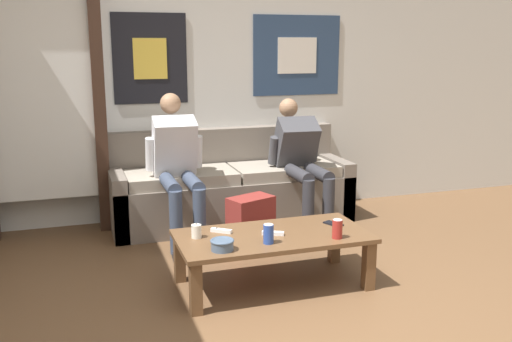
# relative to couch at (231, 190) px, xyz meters

# --- Properties ---
(wall_back) EXTENTS (10.00, 0.07, 2.55)m
(wall_back) POSITION_rel_couch_xyz_m (-0.21, 0.34, 0.98)
(wall_back) COLOR silver
(wall_back) RESTS_ON ground_plane
(door_frame) EXTENTS (1.00, 0.10, 2.15)m
(door_frame) POSITION_rel_couch_xyz_m (-1.55, 0.12, 0.91)
(door_frame) COLOR #382319
(door_frame) RESTS_ON ground_plane
(couch) EXTENTS (2.13, 0.68, 0.82)m
(couch) POSITION_rel_couch_xyz_m (0.00, 0.00, 0.00)
(couch) COLOR #70665B
(couch) RESTS_ON ground_plane
(coffee_table) EXTENTS (1.26, 0.62, 0.36)m
(coffee_table) POSITION_rel_couch_xyz_m (-0.12, -1.45, 0.01)
(coffee_table) COLOR brown
(coffee_table) RESTS_ON ground_plane
(person_seated_adult) EXTENTS (0.47, 0.89, 1.18)m
(person_seated_adult) POSITION_rel_couch_xyz_m (-0.54, -0.35, 0.35)
(person_seated_adult) COLOR #384256
(person_seated_adult) RESTS_ON ground_plane
(person_seated_teen) EXTENTS (0.47, 0.97, 1.10)m
(person_seated_teen) POSITION_rel_couch_xyz_m (0.54, -0.33, 0.32)
(person_seated_teen) COLOR #2D2D33
(person_seated_teen) RESTS_ON ground_plane
(backpack) EXTENTS (0.39, 0.32, 0.42)m
(backpack) POSITION_rel_couch_xyz_m (-0.05, -0.76, -0.09)
(backpack) COLOR maroon
(backpack) RESTS_ON ground_plane
(ceramic_bowl) EXTENTS (0.15, 0.15, 0.07)m
(ceramic_bowl) POSITION_rel_couch_xyz_m (-0.51, -1.63, 0.10)
(ceramic_bowl) COLOR #475B75
(ceramic_bowl) RESTS_ON coffee_table
(pillar_candle) EXTENTS (0.06, 0.06, 0.10)m
(pillar_candle) POSITION_rel_couch_xyz_m (-0.61, -1.36, 0.11)
(pillar_candle) COLOR silver
(pillar_candle) RESTS_ON coffee_table
(drink_can_blue) EXTENTS (0.07, 0.07, 0.12)m
(drink_can_blue) POSITION_rel_couch_xyz_m (-0.21, -1.60, 0.13)
(drink_can_blue) COLOR #28479E
(drink_can_blue) RESTS_ON coffee_table
(drink_can_red) EXTENTS (0.07, 0.07, 0.12)m
(drink_can_red) POSITION_rel_couch_xyz_m (0.24, -1.65, 0.13)
(drink_can_red) COLOR maroon
(drink_can_red) RESTS_ON coffee_table
(game_controller_near_left) EXTENTS (0.14, 0.09, 0.03)m
(game_controller_near_left) POSITION_rel_couch_xyz_m (-0.13, -1.46, 0.08)
(game_controller_near_left) COLOR white
(game_controller_near_left) RESTS_ON coffee_table
(game_controller_near_right) EXTENTS (0.13, 0.11, 0.03)m
(game_controller_near_right) POSITION_rel_couch_xyz_m (-0.44, -1.31, 0.08)
(game_controller_near_right) COLOR white
(game_controller_near_right) RESTS_ON coffee_table
(cell_phone) EXTENTS (0.11, 0.15, 0.01)m
(cell_phone) POSITION_rel_couch_xyz_m (0.34, -1.38, 0.07)
(cell_phone) COLOR black
(cell_phone) RESTS_ON coffee_table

